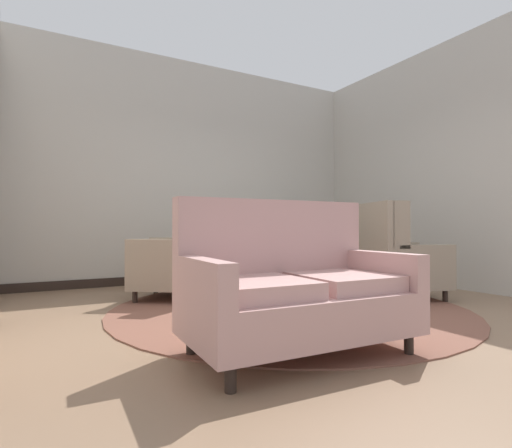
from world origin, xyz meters
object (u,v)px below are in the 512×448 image
coffee_table (295,268)px  armchair_beside_settee (287,254)px  armchair_near_sideboard (396,259)px  side_table (332,255)px  porcelain_vase (294,247)px  armchair_foreground_right (179,260)px  settee (294,289)px

coffee_table → armchair_beside_settee: (0.56, 0.98, 0.07)m
armchair_near_sideboard → side_table: 1.19m
porcelain_vase → armchair_foreground_right: armchair_foreground_right is taller
armchair_near_sideboard → armchair_foreground_right: armchair_near_sideboard is taller
armchair_foreground_right → armchair_beside_settee: (1.48, 0.01, 0.02)m
armchair_near_sideboard → side_table: bearing=15.4°
armchair_near_sideboard → armchair_beside_settee: (-0.69, 1.20, 0.00)m
armchair_foreground_right → armchair_near_sideboard: bearing=96.1°
side_table → settee: bearing=-134.4°
settee → armchair_foreground_right: size_ratio=1.32×
armchair_foreground_right → side_table: 2.24m
armchair_near_sideboard → side_table: armchair_near_sideboard is taller
porcelain_vase → side_table: (1.32, 0.96, -0.19)m
porcelain_vase → armchair_beside_settee: 1.13m
coffee_table → armchair_near_sideboard: (1.25, -0.22, 0.07)m
settee → armchair_beside_settee: size_ratio=1.30×
armchair_foreground_right → side_table: bearing=124.9°
settee → armchair_near_sideboard: bearing=28.2°
armchair_near_sideboard → armchair_beside_settee: 1.38m
settee → side_table: size_ratio=2.06×
armchair_beside_settee → armchair_near_sideboard: bearing=142.0°
coffee_table → porcelain_vase: porcelain_vase is taller
porcelain_vase → side_table: bearing=36.1°
coffee_table → armchair_foreground_right: 1.34m
side_table → armchair_foreground_right: bearing=-180.0°
porcelain_vase → side_table: size_ratio=0.48×
armchair_foreground_right → side_table: armchair_foreground_right is taller
coffee_table → settee: bearing=-124.6°
porcelain_vase → armchair_beside_settee: (0.56, 0.97, -0.15)m
porcelain_vase → side_table: 1.65m
porcelain_vase → settee: settee is taller
armchair_near_sideboard → coffee_table: bearing=98.8°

